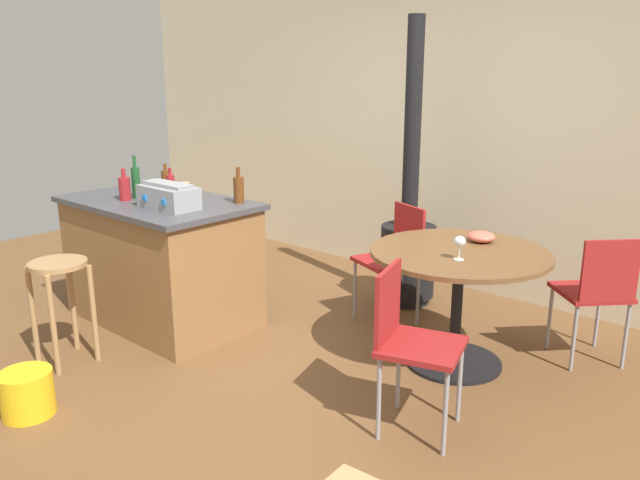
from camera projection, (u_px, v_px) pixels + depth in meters
name	position (u px, v px, depth m)	size (l,w,h in m)	color
ground_plane	(264.00, 364.00, 4.05)	(8.80, 8.80, 0.00)	brown
back_wall	(451.00, 130.00, 5.34)	(8.00, 0.10, 2.70)	beige
kitchen_island	(162.00, 260.00, 4.67)	(1.45, 0.89, 0.93)	olive
wooden_stool	(60.00, 288.00, 3.97)	(0.36, 0.36, 0.68)	#A37A4C
dining_table	(458.00, 278.00, 3.90)	(1.11, 1.11, 0.76)	black
folding_chair_near	(597.00, 289.00, 3.93)	(0.57, 0.57, 0.86)	maroon
folding_chair_far	(395.00, 254.00, 4.63)	(0.52, 0.52, 0.88)	maroon
folding_chair_left	(409.00, 336.00, 3.20)	(0.50, 0.50, 0.88)	maroon
wood_stove	(408.00, 239.00, 5.02)	(0.44, 0.45, 2.24)	black
toolbox	(169.00, 196.00, 4.26)	(0.43, 0.24, 0.18)	gray
bottle_0	(136.00, 182.00, 4.59)	(0.06, 0.06, 0.32)	#194C23
bottle_1	(125.00, 188.00, 4.52)	(0.08, 0.08, 0.23)	maroon
bottle_2	(239.00, 189.00, 4.42)	(0.07, 0.07, 0.26)	#603314
bottle_3	(166.00, 179.00, 4.98)	(0.07, 0.07, 0.20)	#603314
bottle_4	(171.00, 183.00, 4.78)	(0.06, 0.06, 0.20)	maroon
cup_0	(185.00, 190.00, 4.65)	(0.12, 0.09, 0.11)	tan
cup_1	(156.00, 186.00, 4.85)	(0.12, 0.08, 0.10)	white
wine_glass	(460.00, 242.00, 3.65)	(0.07, 0.07, 0.14)	silver
serving_bowl	(481.00, 237.00, 4.05)	(0.18, 0.18, 0.07)	#DB6651
plastic_bucket	(27.00, 393.00, 3.43)	(0.28, 0.28, 0.25)	yellow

